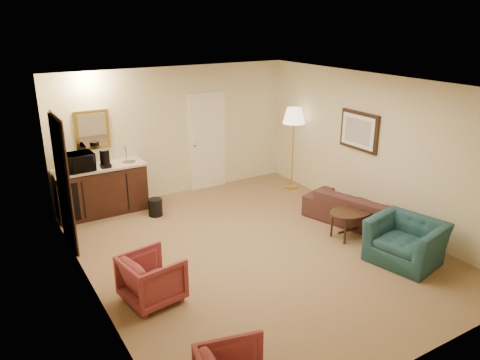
% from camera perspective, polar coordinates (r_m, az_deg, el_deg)
% --- Properties ---
extents(ground, '(6.00, 6.00, 0.00)m').
position_cam_1_polar(ground, '(7.52, 1.90, -8.50)').
color(ground, '#8D6648').
rests_on(ground, ground).
extents(room_walls, '(5.02, 6.01, 2.61)m').
position_cam_1_polar(room_walls, '(7.48, -1.79, 5.45)').
color(room_walls, beige).
rests_on(room_walls, ground).
extents(wetbar_cabinet, '(1.64, 0.58, 0.92)m').
position_cam_1_polar(wetbar_cabinet, '(9.05, -16.49, -1.17)').
color(wetbar_cabinet, '#321810').
rests_on(wetbar_cabinet, ground).
extents(sofa, '(1.12, 2.06, 0.77)m').
position_cam_1_polar(sofa, '(8.50, 14.52, -2.87)').
color(sofa, black).
rests_on(sofa, ground).
extents(teal_armchair, '(0.86, 1.13, 0.88)m').
position_cam_1_polar(teal_armchair, '(7.43, 19.66, -6.30)').
color(teal_armchair, '#1C4746').
rests_on(teal_armchair, ground).
extents(rose_chair_near, '(0.75, 0.79, 0.71)m').
position_cam_1_polar(rose_chair_near, '(6.24, -10.70, -11.46)').
color(rose_chair_near, brown).
rests_on(rose_chair_near, ground).
extents(coffee_table, '(0.83, 0.57, 0.47)m').
position_cam_1_polar(coffee_table, '(8.06, 13.34, -5.21)').
color(coffee_table, black).
rests_on(coffee_table, ground).
extents(floor_lamp, '(0.59, 0.59, 1.75)m').
position_cam_1_polar(floor_lamp, '(9.90, 6.44, 3.81)').
color(floor_lamp, gold).
rests_on(floor_lamp, ground).
extents(waste_bin, '(0.34, 0.34, 0.32)m').
position_cam_1_polar(waste_bin, '(8.82, -10.28, -3.29)').
color(waste_bin, black).
rests_on(waste_bin, ground).
extents(microwave, '(0.60, 0.35, 0.39)m').
position_cam_1_polar(microwave, '(8.70, -19.34, 2.27)').
color(microwave, black).
rests_on(microwave, wetbar_cabinet).
extents(coffee_maker, '(0.22, 0.22, 0.33)m').
position_cam_1_polar(coffee_maker, '(8.77, -16.14, 2.52)').
color(coffee_maker, black).
rests_on(coffee_maker, wetbar_cabinet).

